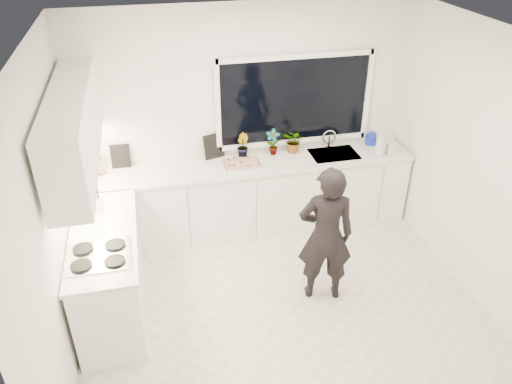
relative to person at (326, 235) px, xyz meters
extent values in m
cube|color=beige|center=(-0.45, -0.07, -0.77)|extent=(4.00, 3.50, 0.02)
cube|color=white|center=(-0.45, 1.69, 0.59)|extent=(4.00, 0.02, 2.70)
cube|color=white|center=(-2.46, -0.07, 0.59)|extent=(0.02, 3.50, 2.70)
cube|color=white|center=(1.56, -0.07, 0.59)|extent=(0.02, 3.50, 2.70)
cube|color=white|center=(-0.45, -0.07, 1.95)|extent=(4.00, 3.50, 0.02)
cube|color=black|center=(0.15, 1.66, 0.79)|extent=(1.80, 0.02, 1.00)
cube|color=white|center=(-0.45, 1.38, -0.32)|extent=(3.92, 0.58, 0.88)
cube|color=white|center=(-2.12, 0.28, -0.32)|extent=(0.58, 1.60, 0.88)
cube|color=silver|center=(-0.45, 1.37, 0.14)|extent=(3.94, 0.62, 0.04)
cube|color=silver|center=(-2.12, 0.28, 0.14)|extent=(0.62, 1.60, 0.04)
cube|color=white|center=(-2.24, 0.63, 1.09)|extent=(0.34, 2.10, 0.70)
cube|color=silver|center=(0.60, 1.38, 0.11)|extent=(0.58, 0.42, 0.14)
cylinder|color=silver|center=(0.60, 1.58, 0.27)|extent=(0.03, 0.03, 0.22)
cube|color=black|center=(-2.14, -0.07, 0.18)|extent=(0.56, 0.48, 0.03)
imported|color=black|center=(0.00, 0.00, 0.00)|extent=(0.62, 0.47, 1.52)
cube|color=#BDBCC1|center=(-0.57, 1.35, 0.18)|extent=(0.41, 0.31, 0.03)
cube|color=#B41E18|center=(-0.57, 1.35, 0.19)|extent=(0.38, 0.27, 0.01)
cylinder|color=#1428BD|center=(1.15, 1.54, 0.23)|extent=(0.18, 0.18, 0.13)
cylinder|color=silver|center=(-2.30, 1.48, 0.29)|extent=(0.14, 0.14, 0.26)
cube|color=#8C5F41|center=(-2.19, 1.52, 0.27)|extent=(0.16, 0.14, 0.22)
cylinder|color=silver|center=(-2.18, 0.73, 0.24)|extent=(0.17, 0.17, 0.16)
cube|color=black|center=(-1.94, 1.62, 0.30)|extent=(0.22, 0.03, 0.28)
cube|color=black|center=(-0.85, 1.62, 0.31)|extent=(0.25, 0.09, 0.30)
imported|color=#26662D|center=(-0.52, 1.54, 0.31)|extent=(0.15, 0.18, 0.30)
imported|color=#26662D|center=(-0.14, 1.54, 0.32)|extent=(0.20, 0.16, 0.32)
imported|color=#26662D|center=(0.13, 1.54, 0.31)|extent=(0.35, 0.35, 0.29)
imported|color=#D8BF66|center=(1.12, 1.23, 0.32)|extent=(0.17, 0.17, 0.31)
imported|color=#D8BF66|center=(1.27, 1.23, 0.26)|extent=(0.10, 0.11, 0.21)
camera|label=1|loc=(-1.58, -3.76, 2.90)|focal=35.00mm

